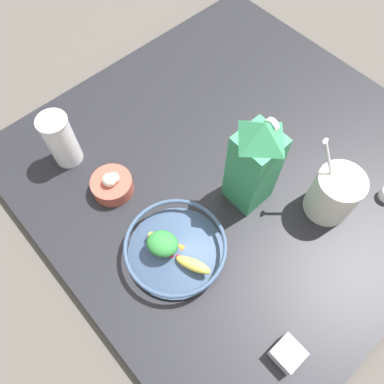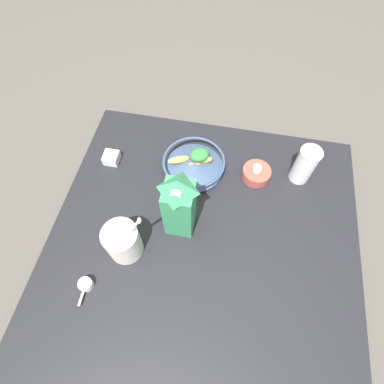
{
  "view_description": "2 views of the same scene",
  "coord_description": "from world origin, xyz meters",
  "px_view_note": "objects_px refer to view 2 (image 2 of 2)",
  "views": [
    {
      "loc": [
        -0.33,
        0.46,
        0.88
      ],
      "look_at": [
        -0.01,
        0.17,
        0.09
      ],
      "focal_mm": 35.0,
      "sensor_mm": 36.0,
      "label": 1
    },
    {
      "loc": [
        0.03,
        -0.35,
        0.99
      ],
      "look_at": [
        -0.06,
        0.14,
        0.1
      ],
      "focal_mm": 28.0,
      "sensor_mm": 36.0,
      "label": 2
    }
  ],
  "objects_px": {
    "fruit_bowl": "(194,163)",
    "milk_carton": "(179,205)",
    "drinking_cup": "(305,165)",
    "spice_jar": "(112,158)",
    "garlic_bowl": "(256,173)",
    "yogurt_tub": "(123,241)"
  },
  "relations": [
    {
      "from": "drinking_cup",
      "to": "garlic_bowl",
      "type": "bearing_deg",
      "value": -169.65
    },
    {
      "from": "fruit_bowl",
      "to": "milk_carton",
      "type": "height_order",
      "value": "milk_carton"
    },
    {
      "from": "yogurt_tub",
      "to": "fruit_bowl",
      "type": "bearing_deg",
      "value": 65.89
    },
    {
      "from": "garlic_bowl",
      "to": "milk_carton",
      "type": "bearing_deg",
      "value": -134.3
    },
    {
      "from": "fruit_bowl",
      "to": "yogurt_tub",
      "type": "distance_m",
      "value": 0.4
    },
    {
      "from": "milk_carton",
      "to": "fruit_bowl",
      "type": "bearing_deg",
      "value": 89.42
    },
    {
      "from": "drinking_cup",
      "to": "spice_jar",
      "type": "bearing_deg",
      "value": -175.23
    },
    {
      "from": "fruit_bowl",
      "to": "yogurt_tub",
      "type": "bearing_deg",
      "value": -114.11
    },
    {
      "from": "spice_jar",
      "to": "garlic_bowl",
      "type": "relative_size",
      "value": 0.54
    },
    {
      "from": "yogurt_tub",
      "to": "milk_carton",
      "type": "bearing_deg",
      "value": 37.41
    },
    {
      "from": "fruit_bowl",
      "to": "spice_jar",
      "type": "bearing_deg",
      "value": -175.56
    },
    {
      "from": "fruit_bowl",
      "to": "milk_carton",
      "type": "relative_size",
      "value": 0.83
    },
    {
      "from": "milk_carton",
      "to": "drinking_cup",
      "type": "relative_size",
      "value": 1.81
    },
    {
      "from": "milk_carton",
      "to": "yogurt_tub",
      "type": "relative_size",
      "value": 1.26
    },
    {
      "from": "milk_carton",
      "to": "drinking_cup",
      "type": "xyz_separation_m",
      "value": [
        0.4,
        0.27,
        -0.06
      ]
    },
    {
      "from": "spice_jar",
      "to": "garlic_bowl",
      "type": "bearing_deg",
      "value": 3.14
    },
    {
      "from": "drinking_cup",
      "to": "fruit_bowl",
      "type": "bearing_deg",
      "value": -174.96
    },
    {
      "from": "drinking_cup",
      "to": "spice_jar",
      "type": "relative_size",
      "value": 2.79
    },
    {
      "from": "drinking_cup",
      "to": "garlic_bowl",
      "type": "height_order",
      "value": "drinking_cup"
    },
    {
      "from": "milk_carton",
      "to": "garlic_bowl",
      "type": "bearing_deg",
      "value": 45.7
    },
    {
      "from": "fruit_bowl",
      "to": "milk_carton",
      "type": "distance_m",
      "value": 0.26
    },
    {
      "from": "milk_carton",
      "to": "spice_jar",
      "type": "bearing_deg",
      "value": 146.21
    }
  ]
}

